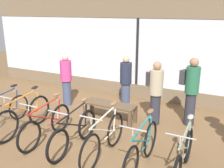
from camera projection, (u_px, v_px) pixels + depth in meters
name	position (u px, v px, depth m)	size (l,w,h in m)	color
ground_plane	(80.00, 143.00, 5.54)	(24.00, 24.00, 0.00)	brown
shop_back_wall	(138.00, 49.00, 8.01)	(12.00, 0.08, 3.20)	#7A664C
bicycle_far_left	(4.00, 112.00, 6.27)	(0.46, 1.68, 1.01)	black
bicycle_left	(24.00, 116.00, 5.95)	(0.46, 1.82, 1.06)	black
bicycle_center_left	(46.00, 125.00, 5.57)	(0.46, 1.72, 1.03)	black
bicycle_center	(74.00, 133.00, 5.23)	(0.46, 1.74, 1.02)	black
bicycle_center_right	(104.00, 138.00, 4.94)	(0.46, 1.78, 1.05)	black
bicycle_right	(142.00, 149.00, 4.56)	(0.46, 1.78, 1.05)	black
bicycle_far_right	(183.00, 157.00, 4.37)	(0.46, 1.72, 1.02)	black
display_bench	(110.00, 107.00, 6.57)	(1.40, 0.44, 0.49)	brown
customer_near_rack	(66.00, 79.00, 7.56)	(0.42, 0.42, 1.60)	#424C6B
customer_by_window	(191.00, 89.00, 6.21)	(0.55, 0.44, 1.74)	#2D2D38
customer_mid_floor	(126.00, 81.00, 7.30)	(0.48, 0.48, 1.59)	#424C6B
customer_near_bench	(156.00, 91.00, 6.28)	(0.56, 0.53, 1.64)	#2D2D38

